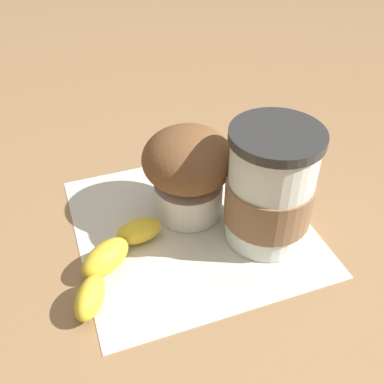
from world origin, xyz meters
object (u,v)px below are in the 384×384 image
(banana, at_px, (112,260))
(sugar_packet, at_px, (204,141))
(muffin, at_px, (188,170))
(coffee_cup, at_px, (270,190))

(banana, distance_m, sugar_packet, 0.26)
(sugar_packet, bearing_deg, banana, 43.67)
(muffin, height_order, banana, muffin)
(muffin, relative_size, banana, 0.90)
(muffin, height_order, sugar_packet, muffin)
(coffee_cup, bearing_deg, muffin, -49.34)
(coffee_cup, relative_size, banana, 1.12)
(coffee_cup, distance_m, sugar_packet, 0.21)
(muffin, xyz_separation_m, banana, (0.11, 0.05, -0.04))
(coffee_cup, distance_m, muffin, 0.09)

